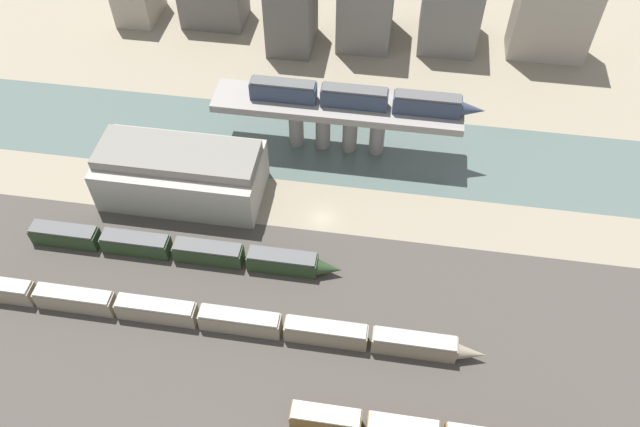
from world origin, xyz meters
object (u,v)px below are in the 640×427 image
(train_on_bridge, at_px, (362,98))
(train_yard_mid, at_px, (165,312))
(train_yard_far, at_px, (181,249))
(warehouse_building, at_px, (182,173))

(train_on_bridge, distance_m, train_yard_mid, 50.92)
(train_yard_far, xyz_separation_m, warehouse_building, (-3.65, 14.42, 3.17))
(train_yard_mid, relative_size, warehouse_building, 3.36)
(train_yard_mid, distance_m, warehouse_building, 27.15)
(train_yard_mid, distance_m, train_yard_far, 12.17)
(train_yard_mid, height_order, warehouse_building, warehouse_building)
(train_on_bridge, height_order, train_yard_far, train_on_bridge)
(train_yard_mid, bearing_deg, train_yard_far, 95.53)
(train_yard_far, bearing_deg, train_yard_mid, -84.47)
(train_on_bridge, relative_size, warehouse_building, 1.49)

